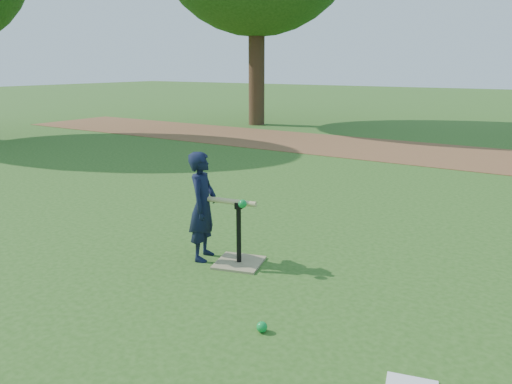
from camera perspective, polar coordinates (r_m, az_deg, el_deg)
The scene contains 6 objects.
ground at distance 4.74m, azimuth -5.03°, elevation -8.85°, with size 80.00×80.00×0.00m, color #285116.
dirt_strip at distance 11.40m, azimuth 18.90°, elevation 4.21°, with size 24.00×3.00×0.01m, color brown.
child at distance 4.85m, azimuth -6.10°, elevation -1.63°, with size 0.39×0.26×1.07m, color black.
wiffle_ball_ground at distance 3.70m, azimuth 0.68°, elevation -15.16°, with size 0.08×0.08×0.08m, color #0D9335.
batting_tee at distance 4.82m, azimuth -1.96°, elevation -6.98°, with size 0.53×0.53×0.61m.
swing_action at distance 4.69m, azimuth -3.33°, elevation -1.06°, with size 0.63×0.17×0.09m.
Camera 1 is at (2.71, -3.41, 1.86)m, focal length 35.00 mm.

